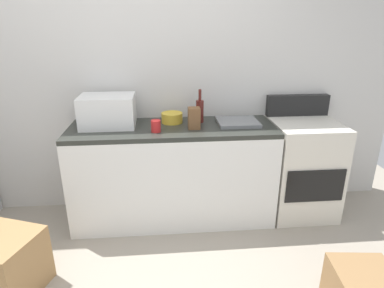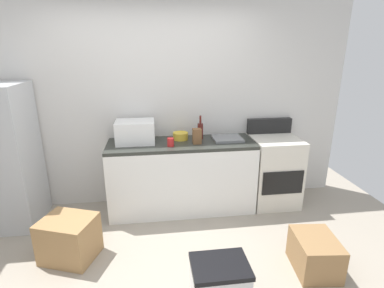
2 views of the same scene
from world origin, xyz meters
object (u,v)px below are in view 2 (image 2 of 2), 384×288
(mixing_bowl, at_px, (181,136))
(cardboard_box_large, at_px, (69,238))
(knife_block, at_px, (197,136))
(cardboard_box_medium, at_px, (315,254))
(wine_bottle, at_px, (200,130))
(stove_oven, at_px, (273,170))
(coffee_mug, at_px, (171,142))
(storage_bin, at_px, (220,283))
(refrigerator, at_px, (1,158))
(microwave, at_px, (135,132))

(mixing_bowl, distance_m, cardboard_box_large, 1.69)
(knife_block, xyz_separation_m, cardboard_box_medium, (0.93, -1.24, -0.82))
(wine_bottle, bearing_deg, knife_block, -111.18)
(stove_oven, height_order, coffee_mug, stove_oven)
(wine_bottle, bearing_deg, cardboard_box_medium, -58.78)
(mixing_bowl, bearing_deg, cardboard_box_large, -141.95)
(knife_block, relative_size, storage_bin, 0.39)
(refrigerator, distance_m, cardboard_box_medium, 3.47)
(refrigerator, distance_m, storage_bin, 2.74)
(stove_oven, bearing_deg, refrigerator, -179.03)
(stove_oven, height_order, cardboard_box_medium, stove_oven)
(microwave, relative_size, storage_bin, 1.00)
(mixing_bowl, relative_size, cardboard_box_medium, 0.40)
(refrigerator, relative_size, mixing_bowl, 8.65)
(wine_bottle, bearing_deg, storage_bin, -93.73)
(cardboard_box_large, bearing_deg, mixing_bowl, 38.05)
(refrigerator, height_order, cardboard_box_large, refrigerator)
(refrigerator, bearing_deg, wine_bottle, 4.09)
(stove_oven, height_order, storage_bin, stove_oven)
(stove_oven, distance_m, cardboard_box_medium, 1.35)
(mixing_bowl, relative_size, storage_bin, 0.41)
(coffee_mug, relative_size, storage_bin, 0.22)
(refrigerator, height_order, knife_block, refrigerator)
(storage_bin, bearing_deg, stove_oven, 55.64)
(wine_bottle, bearing_deg, microwave, -176.78)
(coffee_mug, distance_m, knife_block, 0.33)
(cardboard_box_large, xyz_separation_m, cardboard_box_medium, (2.32, -0.49, -0.05))
(refrigerator, height_order, wine_bottle, refrigerator)
(storage_bin, bearing_deg, mixing_bowl, 94.76)
(cardboard_box_large, bearing_deg, refrigerator, 137.80)
(knife_block, height_order, storage_bin, knife_block)
(mixing_bowl, bearing_deg, knife_block, -46.03)
(wine_bottle, relative_size, storage_bin, 0.65)
(stove_oven, height_order, knife_block, stove_oven)
(wine_bottle, bearing_deg, cardboard_box_large, -147.30)
(stove_oven, xyz_separation_m, storage_bin, (-1.08, -1.57, -0.27))
(stove_oven, bearing_deg, knife_block, -176.15)
(refrigerator, height_order, microwave, refrigerator)
(stove_oven, xyz_separation_m, wine_bottle, (-0.97, 0.11, 0.54))
(cardboard_box_medium, bearing_deg, storage_bin, -164.86)
(microwave, relative_size, knife_block, 2.56)
(knife_block, height_order, cardboard_box_medium, knife_block)
(microwave, bearing_deg, coffee_mug, -25.92)
(coffee_mug, distance_m, cardboard_box_large, 1.46)
(knife_block, bearing_deg, cardboard_box_medium, -53.15)
(cardboard_box_large, relative_size, cardboard_box_medium, 1.04)
(stove_oven, xyz_separation_m, microwave, (-1.77, 0.06, 0.57))
(microwave, bearing_deg, storage_bin, -67.02)
(cardboard_box_large, xyz_separation_m, storage_bin, (1.35, -0.75, -0.02))
(refrigerator, bearing_deg, cardboard_box_large, -42.20)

